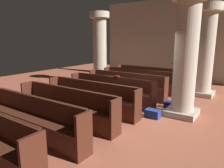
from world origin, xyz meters
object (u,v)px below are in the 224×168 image
object	(u,v)px
pew_row_3	(110,89)
kneeler_box_blue	(153,114)
pillar_aisle_rear	(186,53)
pew_row_2	(126,84)
pew_row_4	(91,96)
hymn_book	(117,76)
pillar_aisle_side	(205,49)
pew_row_6	(31,116)
pillar_far_side	(100,47)
pew_row_1	(138,79)
lectern	(176,75)
pew_row_0	(148,76)
pew_row_5	(66,104)
kneeler_box_navy	(170,105)

from	to	relation	value
pew_row_3	kneeler_box_blue	distance (m)	2.01
pew_row_3	pillar_aisle_rear	bearing A→B (deg)	3.54
pew_row_2	pillar_aisle_rear	world-z (taller)	pillar_aisle_rear
pew_row_4	hymn_book	distance (m)	1.37
pew_row_2	pew_row_4	bearing A→B (deg)	-90.00
pillar_aisle_side	hymn_book	world-z (taller)	pillar_aisle_side
pillar_aisle_side	hymn_book	size ratio (longest dim) A/B	17.80
pew_row_2	pillar_aisle_side	bearing A→B (deg)	36.42
pew_row_6	hymn_book	size ratio (longest dim) A/B	16.83
pillar_far_side	kneeler_box_blue	distance (m)	5.71
pew_row_1	kneeler_box_blue	bearing A→B (deg)	-55.10
pew_row_4	pillar_aisle_rear	bearing A→B (deg)	26.18
pew_row_4	pillar_aisle_side	bearing A→B (deg)	57.95
pew_row_2	lectern	world-z (taller)	lectern
hymn_book	kneeler_box_blue	distance (m)	2.07
pew_row_1	pew_row_6	bearing A→B (deg)	-90.00
pew_row_0	pew_row_5	bearing A→B (deg)	-90.00
pew_row_5	pillar_aisle_rear	size ratio (longest dim) A/B	0.95
pew_row_1	kneeler_box_blue	xyz separation A→B (m)	(1.90, -2.72, -0.39)
pew_row_5	pillar_aisle_rear	bearing A→B (deg)	42.65
pew_row_1	pew_row_5	distance (m)	4.38
pillar_aisle_rear	lectern	xyz separation A→B (m)	(-1.58, 4.46, -1.43)
hymn_book	pew_row_0	bearing A→B (deg)	92.89
pew_row_2	pew_row_4	xyz separation A→B (m)	(0.00, -2.19, 0.00)
pew_row_1	kneeler_box_blue	world-z (taller)	pew_row_1
pew_row_4	kneeler_box_navy	size ratio (longest dim) A/B	9.37
pillar_far_side	lectern	size ratio (longest dim) A/B	3.35
pew_row_4	pew_row_6	world-z (taller)	same
pew_row_0	pew_row_4	world-z (taller)	same
lectern	hymn_book	size ratio (longest dim) A/B	5.31
pew_row_3	pillar_aisle_side	xyz separation A→B (m)	(2.55, 2.98, 1.38)
pew_row_6	kneeler_box_blue	world-z (taller)	pew_row_6
pew_row_0	pew_row_5	xyz separation A→B (m)	(0.00, -5.48, 0.00)
pew_row_1	pew_row_3	bearing A→B (deg)	-90.00
pew_row_1	kneeler_box_navy	distance (m)	2.59
pew_row_0	pillar_aisle_side	world-z (taller)	pillar_aisle_side
pew_row_1	pillar_aisle_side	xyz separation A→B (m)	(2.55, 0.79, 1.38)
pillar_far_side	lectern	world-z (taller)	pillar_far_side
pew_row_6	hymn_book	xyz separation A→B (m)	(0.16, 3.48, 0.45)
kneeler_box_navy	pillar_aisle_side	bearing A→B (deg)	77.46
pew_row_2	pew_row_3	size ratio (longest dim) A/B	1.00
pillar_aisle_rear	kneeler_box_blue	size ratio (longest dim) A/B	8.52
pillar_aisle_side	kneeler_box_blue	distance (m)	3.98
pew_row_0	hymn_book	world-z (taller)	hymn_book
pew_row_3	kneeler_box_navy	world-z (taller)	pew_row_3
pillar_aisle_rear	kneeler_box_navy	world-z (taller)	pillar_aisle_rear
pew_row_0	pillar_aisle_side	bearing A→B (deg)	-6.93
pew_row_0	pew_row_6	distance (m)	6.57
pew_row_2	hymn_book	xyz separation A→B (m)	(0.16, -0.91, 0.45)
pew_row_3	pillar_aisle_side	distance (m)	4.15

